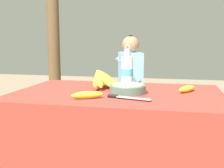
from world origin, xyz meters
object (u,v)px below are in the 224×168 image
object	(u,v)px
water_bottle	(127,71)
banana_bunch_green	(216,98)
loose_banana_front	(87,95)
wooden_bench	(159,107)
support_post_near	(53,17)
knife	(123,97)
serving_bowl	(128,88)
seated_vendor	(126,81)
loose_banana_side	(187,89)
banana_bunch_ripe	(103,79)

from	to	relation	value
water_bottle	banana_bunch_green	world-z (taller)	water_bottle
loose_banana_front	wooden_bench	size ratio (longest dim) A/B	0.09
support_post_near	knife	bearing A→B (deg)	-55.48
serving_bowl	support_post_near	bearing A→B (deg)	127.55
knife	seated_vendor	size ratio (longest dim) A/B	0.23
water_bottle	support_post_near	xyz separation A→B (m)	(-1.08, 1.27, 0.47)
loose_banana_side	support_post_near	distance (m)	2.06
banana_bunch_green	support_post_near	bearing A→B (deg)	172.88
banana_bunch_ripe	serving_bowl	xyz separation A→B (m)	(0.19, -0.13, -0.03)
knife	support_post_near	distance (m)	2.05
knife	wooden_bench	world-z (taller)	knife
seated_vendor	loose_banana_front	bearing A→B (deg)	71.74
loose_banana_side	seated_vendor	bearing A→B (deg)	117.62
loose_banana_front	knife	world-z (taller)	loose_banana_front
banana_bunch_ripe	seated_vendor	xyz separation A→B (m)	(-0.02, 1.04, -0.16)
serving_bowl	loose_banana_front	distance (m)	0.28
banana_bunch_ripe	water_bottle	xyz separation A→B (m)	(0.16, 0.05, 0.05)
banana_bunch_ripe	water_bottle	world-z (taller)	water_bottle
wooden_bench	seated_vendor	xyz separation A→B (m)	(-0.34, -0.05, 0.27)
water_bottle	loose_banana_side	world-z (taller)	water_bottle
knife	water_bottle	bearing A→B (deg)	110.49
serving_bowl	loose_banana_side	bearing A→B (deg)	16.91
wooden_bench	support_post_near	xyz separation A→B (m)	(-1.24, 0.23, 0.95)
support_post_near	loose_banana_side	bearing A→B (deg)	-42.58
water_bottle	wooden_bench	size ratio (longest dim) A/B	0.15
serving_bowl	wooden_bench	distance (m)	1.29
loose_banana_side	wooden_bench	distance (m)	1.20
banana_bunch_ripe	loose_banana_front	distance (m)	0.34
knife	loose_banana_front	bearing A→B (deg)	-154.06
loose_banana_front	wooden_bench	distance (m)	1.52
loose_banana_front	support_post_near	distance (m)	1.98
wooden_bench	water_bottle	bearing A→B (deg)	-98.95
banana_bunch_ripe	loose_banana_side	size ratio (longest dim) A/B	1.79
banana_bunch_ripe	support_post_near	bearing A→B (deg)	125.07
serving_bowl	banana_bunch_green	world-z (taller)	serving_bowl
knife	seated_vendor	bearing A→B (deg)	113.82
knife	banana_bunch_green	size ratio (longest dim) A/B	1.00
water_bottle	seated_vendor	bearing A→B (deg)	100.15
serving_bowl	seated_vendor	distance (m)	1.20
loose_banana_front	banana_bunch_green	xyz separation A→B (m)	(0.87, 1.43, -0.27)
banana_bunch_ripe	serving_bowl	bearing A→B (deg)	-34.89
water_bottle	support_post_near	size ratio (longest dim) A/B	0.11
banana_bunch_ripe	knife	xyz separation A→B (m)	(0.19, -0.30, -0.05)
banana_bunch_ripe	seated_vendor	bearing A→B (deg)	91.25
serving_bowl	water_bottle	size ratio (longest dim) A/B	0.78
water_bottle	banana_bunch_green	xyz separation A→B (m)	(0.72, 1.05, -0.36)
seated_vendor	water_bottle	bearing A→B (deg)	80.80
wooden_bench	banana_bunch_green	size ratio (longest dim) A/B	7.61
serving_bowl	water_bottle	world-z (taller)	water_bottle
knife	support_post_near	world-z (taller)	support_post_near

